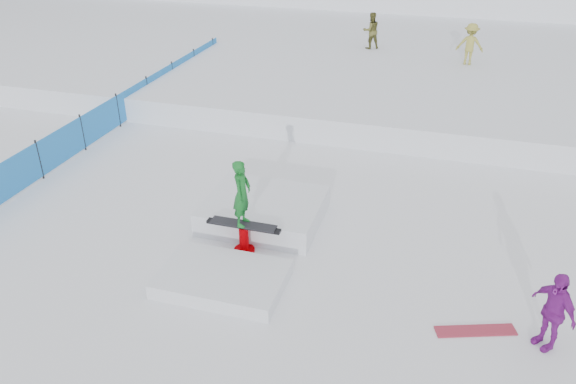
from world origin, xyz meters
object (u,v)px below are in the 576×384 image
(walker_ygreen, at_px, (470,44))
(spectator_purple, at_px, (553,311))
(safety_fence, at_px, (118,110))
(walker_olive, at_px, (371,31))
(jib_rail_feature, at_px, (253,225))

(walker_ygreen, bearing_deg, spectator_purple, 99.13)
(spectator_purple, bearing_deg, safety_fence, -159.15)
(walker_olive, relative_size, walker_ygreen, 0.96)
(safety_fence, height_order, walker_olive, walker_olive)
(jib_rail_feature, bearing_deg, walker_ygreen, 71.33)
(safety_fence, relative_size, walker_olive, 10.88)
(walker_ygreen, relative_size, jib_rail_feature, 0.35)
(safety_fence, xyz_separation_m, walker_olive, (6.56, 8.97, 0.98))
(spectator_purple, xyz_separation_m, jib_rail_feature, (-5.81, 1.72, -0.43))
(safety_fence, distance_m, walker_olive, 11.16)
(walker_ygreen, bearing_deg, safety_fence, 38.82)
(walker_olive, xyz_separation_m, walker_ygreen, (3.95, -1.32, 0.03))
(jib_rail_feature, bearing_deg, spectator_purple, -16.50)
(walker_ygreen, distance_m, spectator_purple, 14.35)
(walker_ygreen, height_order, jib_rail_feature, walker_ygreen)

